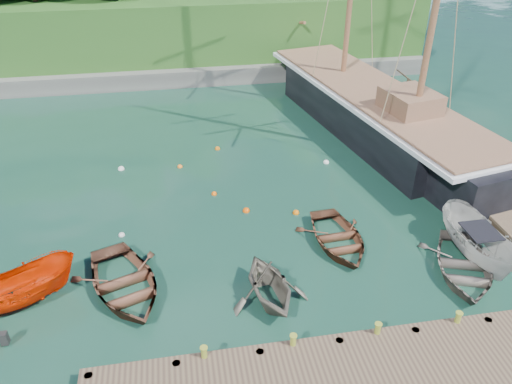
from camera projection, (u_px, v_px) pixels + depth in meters
ground at (287, 259)px, 21.60m from camera, size 160.00×160.00×0.00m
dock_near at (392, 369)px, 16.23m from camera, size 20.00×3.20×1.10m
dock_east at (454, 155)px, 28.90m from camera, size 3.20×24.00×1.10m
bollard_0 at (205, 369)px, 16.76m from camera, size 0.26×0.26×0.45m
bollard_1 at (292, 356)px, 17.19m from camera, size 0.26×0.26×0.45m
bollard_2 at (375, 345)px, 17.63m from camera, size 0.26×0.26×0.45m
bollard_3 at (453, 333)px, 18.06m from camera, size 0.26×0.26×0.45m
rowboat_0 at (126, 291)px, 19.92m from camera, size 5.08×5.94×1.04m
rowboat_1 at (269, 299)px, 19.53m from camera, size 3.60×4.00×1.86m
rowboat_2 at (337, 244)px, 22.51m from camera, size 3.39×4.56×0.90m
rowboat_3 at (462, 273)px, 20.87m from camera, size 4.73×5.53×0.97m
motorboat_orange at (22, 305)px, 19.30m from camera, size 4.83×3.35×1.75m
cabin_boat_white at (474, 257)px, 21.73m from camera, size 1.89×4.94×1.90m
schooner at (373, 114)px, 32.13m from camera, size 9.20×28.44×21.19m
mooring_buoy_0 at (122, 236)px, 23.06m from camera, size 0.29×0.29×0.29m
mooring_buoy_1 at (214, 194)px, 26.11m from camera, size 0.29×0.29×0.29m
mooring_buoy_2 at (246, 211)px, 24.77m from camera, size 0.36×0.36×0.36m
mooring_buoy_3 at (326, 163)px, 29.04m from camera, size 0.34×0.34×0.34m
mooring_buoy_4 at (180, 167)px, 28.59m from camera, size 0.29×0.29×0.29m
mooring_buoy_5 at (217, 149)px, 30.52m from camera, size 0.32×0.32×0.32m
mooring_buoy_6 at (121, 169)px, 28.36m from camera, size 0.36×0.36×0.36m
mooring_buoy_7 at (296, 213)px, 24.62m from camera, size 0.33×0.33×0.33m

